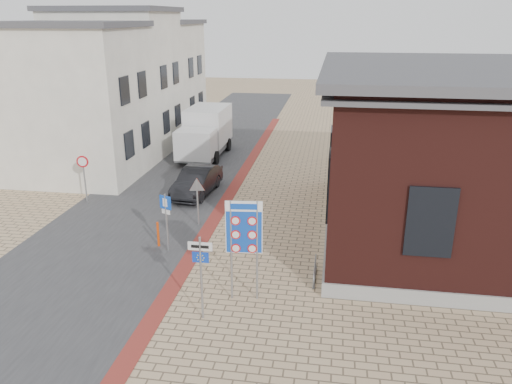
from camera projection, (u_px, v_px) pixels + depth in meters
The scene contains 16 objects.
ground at pixel (226, 305), 15.58m from camera, with size 120.00×120.00×0.00m, color tan.
road_strip at pixel (190, 164), 30.36m from camera, with size 7.00×60.00×0.02m, color #38383A.
curb_strip at pixel (229, 195), 25.18m from camera, with size 0.60×40.00×0.02m, color maroon.
brick_building at pixel (486, 152), 19.61m from camera, with size 13.00×13.00×6.80m.
townhouse_near at pixel (73, 101), 26.99m from camera, with size 7.40×6.40×8.30m.
townhouse_mid at pixel (118, 81), 32.45m from camera, with size 7.40×6.40×9.10m.
townhouse_far at pixel (151, 77), 38.17m from camera, with size 7.40×6.40×8.30m.
bike_rack at pixel (315, 271), 17.15m from camera, with size 0.08×1.80×0.60m.
sedan at pixel (197, 181), 25.09m from camera, with size 1.45×4.15×1.37m, color black.
box_truck at pixel (205, 132), 31.71m from camera, with size 2.54×5.81×3.03m.
border_sign at pixel (244, 229), 15.17m from camera, with size 1.13×0.17×3.32m.
essen_sign at pixel (201, 265), 14.34m from camera, with size 0.71×0.07×2.64m.
parking_sign at pixel (166, 213), 18.63m from camera, with size 0.49×0.23×2.33m.
yield_sign at pixel (197, 191), 21.01m from camera, with size 0.74×0.21×2.10m.
speed_sign at pixel (84, 172), 23.49m from camera, with size 0.56×0.11×2.39m.
bollard at pixel (158, 234), 19.39m from camera, with size 0.09×0.09×1.03m, color #D9410B.
Camera 1 is at (3.05, -13.20, 8.52)m, focal length 35.00 mm.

